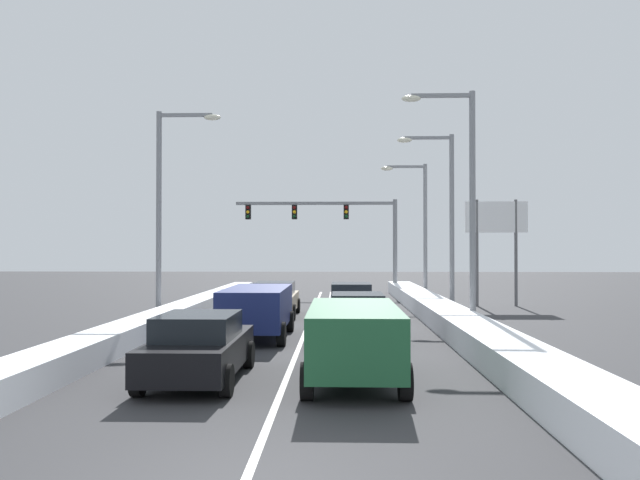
# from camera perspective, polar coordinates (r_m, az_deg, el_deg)

# --- Properties ---
(ground_plane) EXTENTS (120.00, 120.00, 0.00)m
(ground_plane) POSITION_cam_1_polar(r_m,az_deg,el_deg) (21.39, -1.53, -8.74)
(ground_plane) COLOR #333335
(lane_stripe_between_right_lane_and_center_lane) EXTENTS (0.14, 36.97, 0.01)m
(lane_stripe_between_right_lane_and_center_lane) POSITION_cam_1_polar(r_m,az_deg,el_deg) (24.72, -1.09, -7.66)
(lane_stripe_between_right_lane_and_center_lane) COLOR silver
(lane_stripe_between_right_lane_and_center_lane) RESTS_ON ground
(snow_bank_right_shoulder) EXTENTS (1.47, 36.97, 0.74)m
(snow_bank_right_shoulder) POSITION_cam_1_polar(r_m,az_deg,el_deg) (24.99, 11.22, -6.72)
(snow_bank_right_shoulder) COLOR white
(snow_bank_right_shoulder) RESTS_ON ground
(snow_bank_left_shoulder) EXTENTS (1.23, 36.97, 0.67)m
(snow_bank_left_shoulder) POSITION_cam_1_polar(r_m,az_deg,el_deg) (25.49, -13.16, -6.67)
(snow_bank_left_shoulder) COLOR white
(snow_bank_left_shoulder) RESTS_ON ground
(suv_green_right_lane_nearest) EXTENTS (2.16, 4.90, 1.67)m
(suv_green_right_lane_nearest) POSITION_cam_1_polar(r_m,az_deg,el_deg) (14.13, 3.08, -8.68)
(suv_green_right_lane_nearest) COLOR #1E5633
(suv_green_right_lane_nearest) RESTS_ON ground
(sedan_charcoal_right_lane_second) EXTENTS (2.00, 4.50, 1.51)m
(sedan_charcoal_right_lane_second) POSITION_cam_1_polar(r_m,az_deg,el_deg) (20.61, 3.40, -6.90)
(sedan_charcoal_right_lane_second) COLOR #38383D
(sedan_charcoal_right_lane_second) RESTS_ON ground
(sedan_silver_right_lane_third) EXTENTS (2.00, 4.50, 1.51)m
(sedan_silver_right_lane_third) POSITION_cam_1_polar(r_m,az_deg,el_deg) (26.74, 2.82, -5.50)
(sedan_silver_right_lane_third) COLOR #B7BABF
(sedan_silver_right_lane_third) RESTS_ON ground
(sedan_black_center_lane_nearest) EXTENTS (2.00, 4.50, 1.51)m
(sedan_black_center_lane_nearest) POSITION_cam_1_polar(r_m,az_deg,el_deg) (14.51, -10.88, -9.46)
(sedan_black_center_lane_nearest) COLOR black
(sedan_black_center_lane_nearest) RESTS_ON ground
(suv_navy_center_lane_second) EXTENTS (2.16, 4.90, 1.67)m
(suv_navy_center_lane_second) POSITION_cam_1_polar(r_m,az_deg,el_deg) (21.00, -5.71, -6.09)
(suv_navy_center_lane_second) COLOR navy
(suv_navy_center_lane_second) RESTS_ON ground
(sedan_tan_center_lane_third) EXTENTS (2.00, 4.50, 1.51)m
(sedan_tan_center_lane_third) POSITION_cam_1_polar(r_m,az_deg,el_deg) (27.77, -4.10, -5.33)
(sedan_tan_center_lane_third) COLOR #937F60
(sedan_tan_center_lane_third) RESTS_ON ground
(traffic_light_gantry) EXTENTS (10.60, 0.47, 6.20)m
(traffic_light_gantry) POSITION_cam_1_polar(r_m,az_deg,el_deg) (41.34, 1.66, 1.65)
(traffic_light_gantry) COLOR slate
(traffic_light_gantry) RESTS_ON ground
(street_lamp_right_near) EXTENTS (2.66, 0.36, 8.66)m
(street_lamp_right_near) POSITION_cam_1_polar(r_m,az_deg,el_deg) (23.38, 12.80, 4.60)
(street_lamp_right_near) COLOR gray
(street_lamp_right_near) RESTS_ON ground
(street_lamp_right_mid) EXTENTS (2.66, 0.36, 8.31)m
(street_lamp_right_mid) POSITION_cam_1_polar(r_m,az_deg,el_deg) (30.04, 11.17, 3.05)
(street_lamp_right_mid) COLOR gray
(street_lamp_right_mid) RESTS_ON ground
(street_lamp_right_far) EXTENTS (2.66, 0.36, 7.84)m
(street_lamp_right_far) POSITION_cam_1_polar(r_m,az_deg,el_deg) (36.62, 8.92, 1.96)
(street_lamp_right_far) COLOR gray
(street_lamp_right_far) RESTS_ON ground
(street_lamp_left_mid) EXTENTS (2.66, 0.36, 8.60)m
(street_lamp_left_mid) POSITION_cam_1_polar(r_m,az_deg,el_deg) (26.63, -13.65, 3.87)
(street_lamp_left_mid) COLOR gray
(street_lamp_left_mid) RESTS_ON ground
(roadside_sign_right) EXTENTS (3.20, 0.16, 5.50)m
(roadside_sign_right) POSITION_cam_1_polar(r_m,az_deg,el_deg) (33.77, 15.66, 1.03)
(roadside_sign_right) COLOR #59595B
(roadside_sign_right) RESTS_ON ground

